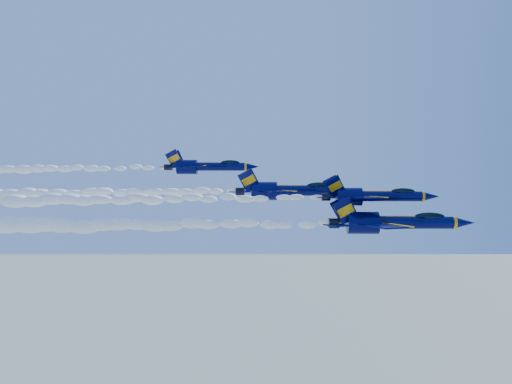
{
  "coord_description": "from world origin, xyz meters",
  "views": [
    {
      "loc": [
        -2.6,
        -77.14,
        155.64
      ],
      "look_at": [
        -4.71,
        -1.03,
        153.31
      ],
      "focal_mm": 35.0,
      "sensor_mm": 36.0,
      "label": 1
    }
  ],
  "objects_px": {
    "jet_third": "(288,190)",
    "jet_lead": "(392,222)",
    "jet_fourth": "(206,166)",
    "jet_second": "(372,196)"
  },
  "relations": [
    {
      "from": "jet_lead",
      "to": "jet_fourth",
      "type": "distance_m",
      "value": 35.89
    },
    {
      "from": "jet_third",
      "to": "jet_second",
      "type": "bearing_deg",
      "value": -35.3
    },
    {
      "from": "jet_third",
      "to": "jet_lead",
      "type": "bearing_deg",
      "value": -39.9
    },
    {
      "from": "jet_lead",
      "to": "jet_fourth",
      "type": "height_order",
      "value": "jet_fourth"
    },
    {
      "from": "jet_second",
      "to": "jet_fourth",
      "type": "relative_size",
      "value": 0.98
    },
    {
      "from": "jet_lead",
      "to": "jet_fourth",
      "type": "xyz_separation_m",
      "value": [
        -27.77,
        21.32,
        7.93
      ]
    },
    {
      "from": "jet_second",
      "to": "jet_third",
      "type": "bearing_deg",
      "value": 144.7
    },
    {
      "from": "jet_lead",
      "to": "jet_second",
      "type": "bearing_deg",
      "value": 122.06
    },
    {
      "from": "jet_third",
      "to": "jet_fourth",
      "type": "relative_size",
      "value": 1.13
    },
    {
      "from": "jet_second",
      "to": "jet_lead",
      "type": "bearing_deg",
      "value": -57.94
    }
  ]
}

